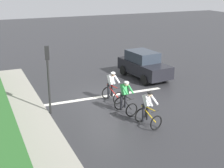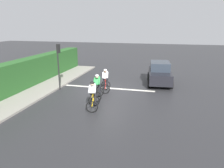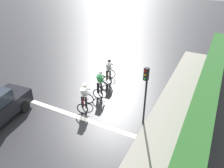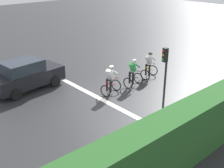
# 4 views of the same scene
# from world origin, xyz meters

# --- Properties ---
(ground_plane) EXTENTS (80.00, 80.00, 0.00)m
(ground_plane) POSITION_xyz_m (0.00, 0.00, 0.00)
(ground_plane) COLOR #28282B
(sidewalk_kerb) EXTENTS (2.80, 19.63, 0.12)m
(sidewalk_kerb) POSITION_xyz_m (4.96, 2.00, 0.06)
(sidewalk_kerb) COLOR gray
(sidewalk_kerb) RESTS_ON ground
(stone_wall_low) EXTENTS (0.44, 19.63, 0.57)m
(stone_wall_low) POSITION_xyz_m (5.86, 2.00, 0.29)
(stone_wall_low) COLOR gray
(stone_wall_low) RESTS_ON ground
(hedge_wall) EXTENTS (1.10, 19.63, 2.17)m
(hedge_wall) POSITION_xyz_m (6.16, 2.00, 1.09)
(hedge_wall) COLOR #265623
(hedge_wall) RESTS_ON ground
(road_marking_stop_line) EXTENTS (7.00, 0.30, 0.01)m
(road_marking_stop_line) POSITION_xyz_m (0.00, -0.36, 0.00)
(road_marking_stop_line) COLOR silver
(road_marking_stop_line) RESTS_ON ground
(cyclist_lead) EXTENTS (0.90, 1.20, 1.66)m
(cyclist_lead) POSITION_xyz_m (-0.24, 3.93, 0.80)
(cyclist_lead) COLOR black
(cyclist_lead) RESTS_ON ground
(cyclist_second) EXTENTS (0.83, 1.17, 1.66)m
(cyclist_second) POSITION_xyz_m (0.04, 2.19, 0.80)
(cyclist_second) COLOR black
(cyclist_second) RESTS_ON ground
(cyclist_mid) EXTENTS (0.90, 1.20, 1.66)m
(cyclist_mid) POSITION_xyz_m (-0.01, 0.48, 0.80)
(cyclist_mid) COLOR black
(cyclist_mid) RESTS_ON ground
(car_black) EXTENTS (2.19, 4.25, 1.76)m
(car_black) POSITION_xyz_m (-3.68, -2.70, 0.87)
(car_black) COLOR black
(car_black) RESTS_ON ground
(traffic_light_near_crossing) EXTENTS (0.24, 0.31, 3.34)m
(traffic_light_near_crossing) POSITION_xyz_m (3.43, 0.77, 2.22)
(traffic_light_near_crossing) COLOR black
(traffic_light_near_crossing) RESTS_ON ground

